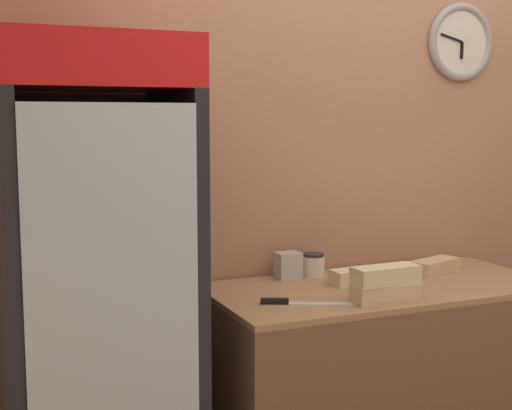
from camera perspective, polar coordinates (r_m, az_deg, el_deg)
name	(u,v)px	position (r m, az deg, el deg)	size (l,w,h in m)	color
wall_back	(338,180)	(3.48, 6.60, 2.00)	(5.20, 0.10, 2.70)	#AD7A5B
prep_counter	(380,386)	(3.33, 9.90, -14.07)	(1.53, 0.72, 0.93)	brown
beverage_cooler	(92,279)	(2.76, -12.99, -5.80)	(0.66, 0.72, 1.93)	black
sandwich_stack_bottom	(385,293)	(2.90, 10.31, -6.94)	(0.28, 0.11, 0.07)	tan
sandwich_stack_middle	(386,275)	(2.88, 10.34, -5.54)	(0.28, 0.11, 0.07)	beige
sandwich_flat_left	(359,276)	(3.19, 8.28, -5.66)	(0.27, 0.12, 0.07)	beige
sandwich_flat_right	(435,266)	(3.49, 14.13, -4.76)	(0.29, 0.19, 0.06)	tan
chefs_knife	(294,302)	(2.83, 3.08, -7.77)	(0.35, 0.18, 0.02)	silver
condiment_jar	(313,265)	(3.33, 4.60, -4.78)	(0.11, 0.11, 0.10)	silver
napkin_dispenser	(288,265)	(3.26, 2.58, -4.85)	(0.11, 0.09, 0.12)	#B7B2AD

